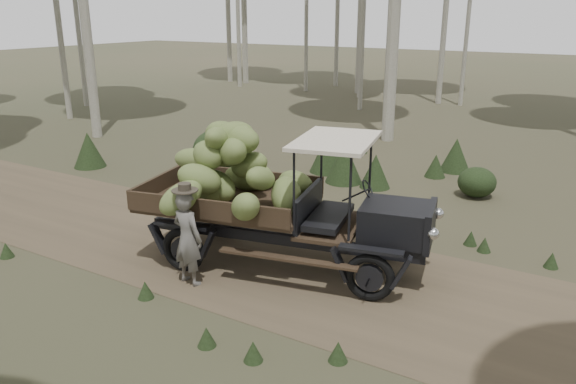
# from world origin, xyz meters

# --- Properties ---
(ground) EXTENTS (120.00, 120.00, 0.00)m
(ground) POSITION_xyz_m (0.00, 0.00, 0.00)
(ground) COLOR #473D2B
(ground) RESTS_ON ground
(dirt_track) EXTENTS (70.00, 4.00, 0.01)m
(dirt_track) POSITION_xyz_m (0.00, 0.00, 0.00)
(dirt_track) COLOR brown
(dirt_track) RESTS_ON ground
(banana_truck) EXTENTS (5.58, 3.22, 2.66)m
(banana_truck) POSITION_xyz_m (-0.28, 0.00, 1.51)
(banana_truck) COLOR black
(banana_truck) RESTS_ON ground
(farmer) EXTENTS (0.64, 0.49, 1.80)m
(farmer) POSITION_xyz_m (-0.79, -1.39, 0.85)
(farmer) COLOR #605D58
(farmer) RESTS_ON ground
(undergrowth) EXTENTS (21.54, 20.79, 1.31)m
(undergrowth) POSITION_xyz_m (0.13, -0.12, 0.52)
(undergrowth) COLOR #233319
(undergrowth) RESTS_ON ground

